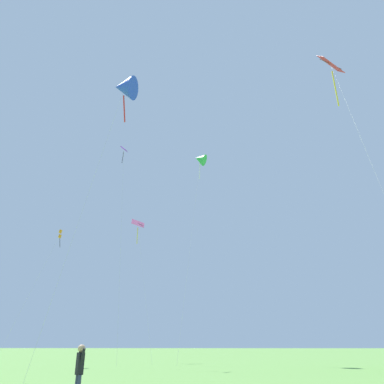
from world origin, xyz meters
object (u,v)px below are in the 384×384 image
kite_purple_streamer (123,164)px  kite_blue_delta (124,88)px  kite_green_small (200,159)px  kite_red_high (333,75)px  kite_orange_box (59,236)px  kite_pink_low (138,229)px  person_with_spool (79,368)px

kite_purple_streamer → kite_blue_delta: bearing=-77.1°
kite_green_small → kite_blue_delta: bearing=-107.0°
kite_red_high → kite_orange_box: kite_red_high is taller
kite_blue_delta → kite_pink_low: kite_blue_delta is taller
kite_red_high → kite_purple_streamer: size_ratio=1.10×
kite_purple_streamer → kite_orange_box: 10.48m
kite_orange_box → person_with_spool: kite_orange_box is taller
kite_red_high → kite_blue_delta: bearing=-175.0°
kite_green_small → kite_pink_low: (-8.09, 2.32, -8.60)m
kite_green_small → person_with_spool: kite_green_small is taller
kite_orange_box → kite_pink_low: 11.62m
kite_orange_box → kite_blue_delta: kite_blue_delta is taller
kite_green_small → person_with_spool: 38.57m
kite_green_small → kite_red_high: bearing=-54.8°
kite_orange_box → person_with_spool: size_ratio=7.52×
kite_purple_streamer → kite_orange_box: bearing=-171.1°
kite_green_small → kite_pink_low: kite_green_small is taller
kite_orange_box → kite_blue_delta: size_ratio=0.57×
kite_purple_streamer → kite_blue_delta: size_ratio=1.03×
kite_blue_delta → kite_pink_low: (-2.44, 20.79, -5.83)m
kite_red_high → person_with_spool: 30.01m
kite_green_small → kite_purple_streamer: size_ratio=1.08×
kite_red_high → kite_purple_streamer: kite_red_high is taller
kite_red_high → kite_blue_delta: 17.77m
kite_pink_low → person_with_spool: kite_pink_low is taller
kite_purple_streamer → person_with_spool: bearing=-77.2°
kite_purple_streamer → person_with_spool: (5.64, -24.91, -19.63)m
person_with_spool → kite_purple_streamer: bearing=102.8°
kite_purple_streamer → kite_pink_low: bearing=87.0°
kite_red_high → kite_orange_box: size_ratio=2.00×
kite_red_high → person_with_spool: size_ratio=15.04×
kite_green_small → person_with_spool: (-2.88, -30.83, -23.00)m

